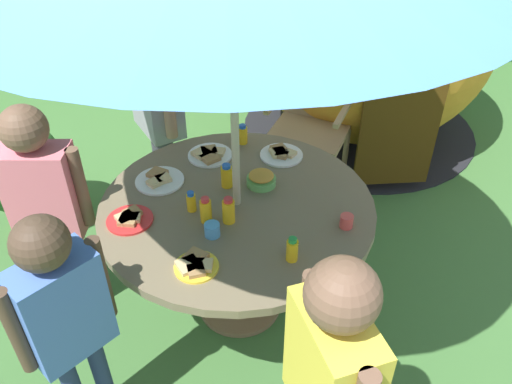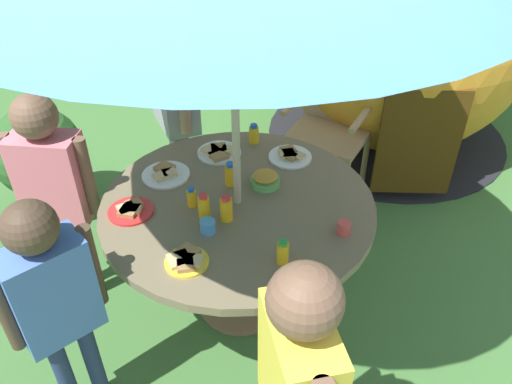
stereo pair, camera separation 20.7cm
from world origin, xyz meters
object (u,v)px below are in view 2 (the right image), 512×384
at_px(snack_bowl, 265,179).
at_px(plate_center_front, 131,210).
at_px(child_in_pink_shirt, 53,179).
at_px(cup_near, 344,228).
at_px(plate_mid_right, 186,260).
at_px(cup_far, 208,227).
at_px(garden_table, 238,221).
at_px(potted_plant, 39,155).
at_px(juice_bottle_front_edge, 283,252).
at_px(juice_bottle_far_left, 192,198).
at_px(juice_bottle_spot_a, 254,134).
at_px(dome_tent, 401,35).
at_px(child_in_blue_shirt, 52,292).
at_px(child_in_yellow_shirt, 298,377).
at_px(wooden_chair, 333,119).
at_px(child_in_grey_shirt, 173,85).
at_px(plate_near_right, 290,156).
at_px(juice_bottle_near_left, 204,207).
at_px(plate_center_back, 166,174).
at_px(juice_bottle_mid_left, 231,174).
at_px(plate_back_edge, 219,152).

distance_m(snack_bowl, plate_center_front, 0.67).
bearing_deg(child_in_pink_shirt, cup_near, -6.88).
bearing_deg(plate_mid_right, cup_far, 72.51).
distance_m(plate_center_front, cup_near, 0.99).
bearing_deg(garden_table, plate_center_front, -166.92).
bearing_deg(cup_far, potted_plant, 142.28).
bearing_deg(juice_bottle_front_edge, juice_bottle_far_left, 141.85).
xyz_separation_m(juice_bottle_spot_a, cup_far, (-0.15, -0.78, -0.02)).
height_order(dome_tent, child_in_blue_shirt, dome_tent).
bearing_deg(child_in_yellow_shirt, juice_bottle_spot_a, -7.02).
relative_size(wooden_chair, child_in_grey_shirt, 0.69).
relative_size(dome_tent, juice_bottle_front_edge, 17.43).
distance_m(plate_near_right, juice_bottle_near_left, 0.66).
height_order(child_in_pink_shirt, child_in_blue_shirt, child_in_pink_shirt).
relative_size(child_in_yellow_shirt, juice_bottle_front_edge, 11.03).
height_order(plate_center_front, cup_near, cup_near).
bearing_deg(juice_bottle_front_edge, plate_center_front, 159.02).
bearing_deg(juice_bottle_spot_a, child_in_grey_shirt, 147.16).
distance_m(plate_near_right, plate_center_back, 0.67).
bearing_deg(juice_bottle_far_left, wooden_chair, 58.44).
relative_size(potted_plant, juice_bottle_far_left, 7.35).
distance_m(dome_tent, cup_near, 2.23).
bearing_deg(juice_bottle_mid_left, wooden_chair, 60.53).
relative_size(child_in_yellow_shirt, juice_bottle_far_left, 12.39).
relative_size(dome_tent, plate_near_right, 8.79).
bearing_deg(plate_near_right, plate_back_edge, 178.89).
height_order(child_in_grey_shirt, plate_mid_right, child_in_grey_shirt).
distance_m(child_in_grey_shirt, cup_near, 1.45).
bearing_deg(plate_near_right, child_in_grey_shirt, 146.65).
bearing_deg(plate_center_front, child_in_pink_shirt, 160.37).
height_order(plate_center_front, juice_bottle_far_left, juice_bottle_far_left).
distance_m(child_in_grey_shirt, juice_bottle_spot_a, 0.62).
relative_size(plate_center_back, juice_bottle_near_left, 1.88).
distance_m(plate_near_right, plate_mid_right, 0.93).
bearing_deg(snack_bowl, child_in_grey_shirt, 129.32).
height_order(child_in_blue_shirt, juice_bottle_front_edge, child_in_blue_shirt).
xyz_separation_m(garden_table, child_in_blue_shirt, (-0.66, -0.64, 0.14)).
distance_m(plate_center_front, cup_far, 0.40).
distance_m(plate_center_back, juice_bottle_spot_a, 0.56).
distance_m(dome_tent, plate_mid_right, 2.69).
height_order(garden_table, plate_center_front, plate_center_front).
bearing_deg(juice_bottle_spot_a, snack_bowl, -77.84).
height_order(child_in_blue_shirt, juice_bottle_spot_a, child_in_blue_shirt).
height_order(wooden_chair, juice_bottle_front_edge, wooden_chair).
relative_size(potted_plant, juice_bottle_mid_left, 6.08).
relative_size(child_in_yellow_shirt, plate_near_right, 5.56).
relative_size(plate_near_right, juice_bottle_near_left, 1.78).
bearing_deg(juice_bottle_spot_a, plate_back_edge, -143.41).
bearing_deg(plate_center_front, plate_center_back, 71.77).
bearing_deg(cup_far, plate_back_edge, 93.10).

